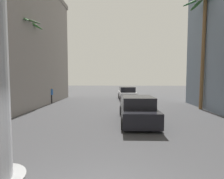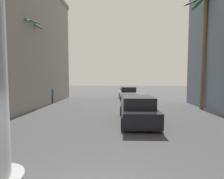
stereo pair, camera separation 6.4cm
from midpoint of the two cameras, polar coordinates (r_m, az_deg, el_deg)
The scene contains 6 objects.
ground_plane at distance 13.33m, azimuth 0.69°, elevation -7.63°, with size 92.18×92.18×0.00m, color #424244.
car_lead at distance 10.76m, azimuth 8.03°, elevation -6.61°, with size 2.14×5.21×1.56m.
car_far at distance 21.34m, azimuth 4.85°, elevation -1.32°, with size 2.25×4.65×1.56m.
palm_tree_mid_right at distance 16.89m, azimuth 27.61°, elevation 15.98°, with size 3.27×3.28×9.34m.
palm_tree_mid_left at distance 15.85m, azimuth -27.39°, elevation 11.45°, with size 3.14×3.27×7.46m.
pedestrian_far_left at distance 19.10m, azimuth -19.29°, elevation -1.33°, with size 0.46×0.46×1.71m.
Camera 1 is at (0.44, -3.05, 2.65)m, focal length 28.00 mm.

